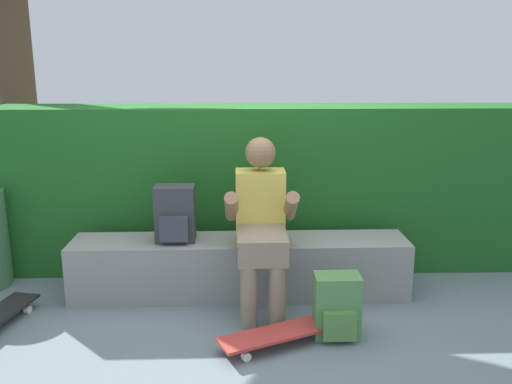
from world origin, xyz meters
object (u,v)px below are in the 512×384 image
(bench_main, at_px, (240,267))
(backpack_on_bench, at_px, (175,215))
(person_skater, at_px, (261,220))
(skateboard_near_person, at_px, (283,333))
(backpack_on_ground, at_px, (337,307))

(bench_main, height_order, backpack_on_bench, backpack_on_bench)
(person_skater, relative_size, backpack_on_bench, 2.93)
(backpack_on_bench, bearing_deg, skateboard_near_person, -45.85)
(bench_main, xyz_separation_m, person_skater, (0.14, -0.20, 0.41))
(bench_main, distance_m, backpack_on_ground, 0.88)
(backpack_on_bench, distance_m, backpack_on_ground, 1.30)
(backpack_on_bench, xyz_separation_m, backpack_on_ground, (1.05, -0.64, -0.42))
(person_skater, xyz_separation_m, skateboard_near_person, (0.11, -0.54, -0.55))
(skateboard_near_person, bearing_deg, backpack_on_bench, 134.15)
(skateboard_near_person, xyz_separation_m, backpack_on_ground, (0.34, 0.09, 0.12))
(skateboard_near_person, bearing_deg, bench_main, 108.89)
(person_skater, bearing_deg, backpack_on_bench, 162.07)
(person_skater, distance_m, backpack_on_bench, 0.63)
(bench_main, distance_m, person_skater, 0.48)
(backpack_on_bench, bearing_deg, bench_main, 1.18)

